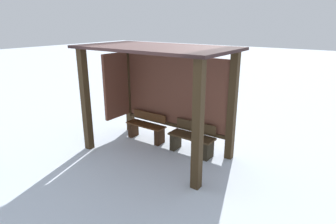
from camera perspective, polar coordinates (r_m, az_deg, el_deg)
ground_plane at (r=6.77m, az=-2.30°, el=-8.14°), size 60.00×60.00×0.00m
bus_shelter at (r=6.52m, az=-1.98°, el=6.52°), size 3.37×1.87×2.46m
bench_left_inside at (r=7.37m, az=-4.35°, el=-3.20°), size 1.08×0.35×0.71m
bench_center_inside at (r=6.63m, az=4.85°, el=-5.60°), size 1.08×0.40×0.73m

